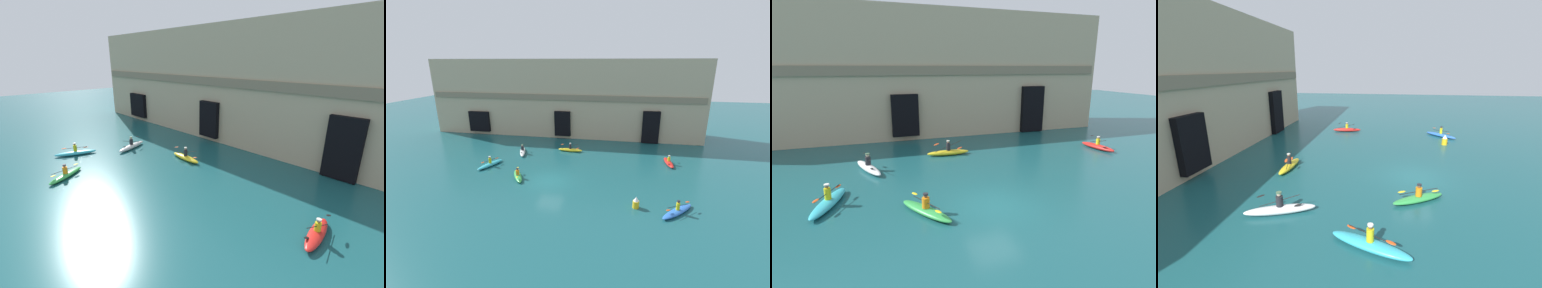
% 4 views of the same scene
% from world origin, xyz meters
% --- Properties ---
extents(ground_plane, '(120.00, 120.00, 0.00)m').
position_xyz_m(ground_plane, '(0.00, 0.00, 0.00)').
color(ground_plane, '#195156').
extents(cliff_bluff, '(42.12, 7.03, 11.76)m').
position_xyz_m(cliff_bluff, '(-2.73, 18.06, 5.86)').
color(cliff_bluff, tan).
rests_on(cliff_bluff, ground).
extents(kayak_white, '(1.84, 3.56, 1.20)m').
position_xyz_m(kayak_white, '(-5.73, 7.15, 0.26)').
color(kayak_white, white).
rests_on(kayak_white, ground).
extents(kayak_red, '(1.12, 3.25, 1.07)m').
position_xyz_m(kayak_red, '(12.37, 6.75, 0.24)').
color(kayak_red, red).
rests_on(kayak_red, ground).
extents(kayak_green, '(2.23, 3.12, 1.04)m').
position_xyz_m(kayak_green, '(-3.38, 0.12, 0.22)').
color(kayak_green, green).
rests_on(kayak_green, ground).
extents(kayak_cyan, '(1.89, 3.59, 1.15)m').
position_xyz_m(kayak_cyan, '(-7.71, 2.45, 0.23)').
color(kayak_cyan, '#33B2C6').
rests_on(kayak_cyan, ground).
extents(kayak_yellow, '(3.28, 0.79, 1.16)m').
position_xyz_m(kayak_yellow, '(0.19, 9.01, 0.24)').
color(kayak_yellow, yellow).
rests_on(kayak_yellow, ground).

